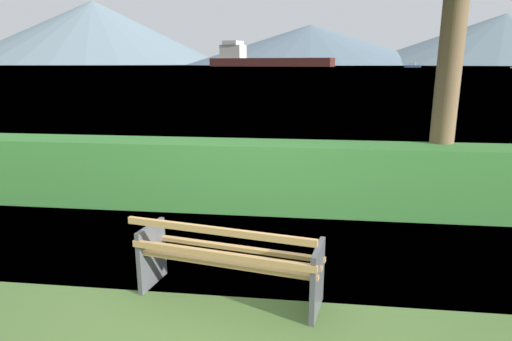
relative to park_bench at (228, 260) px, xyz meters
The scene contains 7 objects.
ground_plane 0.43m from the park_bench, 79.01° to the left, with size 1400.00×1400.00×0.00m, color #4C6B33.
water_surface 310.05m from the park_bench, 90.00° to the left, with size 620.00×620.00×0.00m, color #7A99A8.
park_bench is the anchor object (origin of this frame).
hedge_row 2.84m from the park_bench, 89.76° to the left, with size 9.56×0.77×1.10m, color #387A33.
cargo_ship_large 298.41m from the park_bench, 96.33° to the left, with size 86.22×38.01×17.20m.
sailboat_mid 245.88m from the park_bench, 77.14° to the left, with size 8.66×5.11×2.32m.
distant_hills 580.92m from the park_bench, 99.46° to the left, with size 862.53×410.79×86.40m.
Camera 1 is at (0.74, -3.93, 2.33)m, focal length 30.28 mm.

